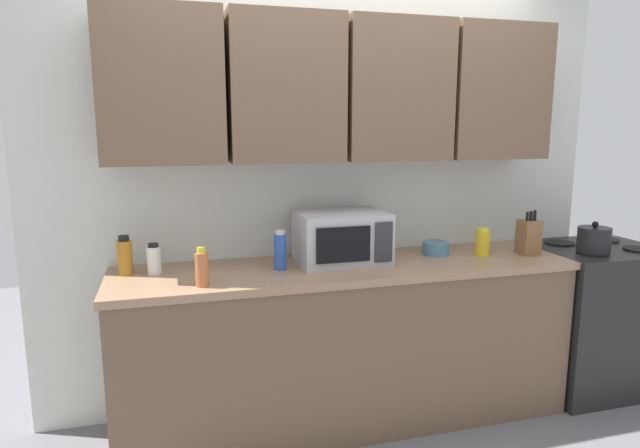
{
  "coord_description": "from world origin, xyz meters",
  "views": [
    {
      "loc": [
        -0.91,
        -2.99,
        1.64
      ],
      "look_at": [
        -0.14,
        -0.25,
        1.12
      ],
      "focal_mm": 30.4,
      "sensor_mm": 36.0,
      "label": 1
    }
  ],
  "objects_px": {
    "knife_block": "(529,237)",
    "bowl_ceramic_small": "(436,248)",
    "kettle": "(594,240)",
    "bottle_spice_jar": "(202,268)",
    "stove_range": "(592,316)",
    "bottle_amber_vinegar": "(125,256)",
    "bottle_blue_cleaner": "(280,251)",
    "bottle_yellow_mustard": "(483,242)",
    "microwave": "(341,237)",
    "bottle_white_jar": "(154,260)"
  },
  "relations": [
    {
      "from": "bottle_blue_cleaner",
      "to": "bottle_spice_jar",
      "type": "xyz_separation_m",
      "value": [
        -0.41,
        -0.19,
        -0.01
      ]
    },
    {
      "from": "kettle",
      "to": "bottle_white_jar",
      "type": "relative_size",
      "value": 1.16
    },
    {
      "from": "knife_block",
      "to": "bottle_white_jar",
      "type": "distance_m",
      "value": 2.09
    },
    {
      "from": "knife_block",
      "to": "bottle_blue_cleaner",
      "type": "height_order",
      "value": "knife_block"
    },
    {
      "from": "knife_block",
      "to": "bottle_white_jar",
      "type": "relative_size",
      "value": 1.65
    },
    {
      "from": "bottle_amber_vinegar",
      "to": "bottle_spice_jar",
      "type": "relative_size",
      "value": 1.07
    },
    {
      "from": "knife_block",
      "to": "bottle_white_jar",
      "type": "bearing_deg",
      "value": 176.04
    },
    {
      "from": "kettle",
      "to": "bottle_blue_cleaner",
      "type": "bearing_deg",
      "value": 175.2
    },
    {
      "from": "bottle_spice_jar",
      "to": "bottle_white_jar",
      "type": "bearing_deg",
      "value": 128.04
    },
    {
      "from": "kettle",
      "to": "bottle_white_jar",
      "type": "bearing_deg",
      "value": 174.36
    },
    {
      "from": "stove_range",
      "to": "bottle_white_jar",
      "type": "xyz_separation_m",
      "value": [
        -2.63,
        0.1,
        0.52
      ]
    },
    {
      "from": "bottle_yellow_mustard",
      "to": "microwave",
      "type": "bearing_deg",
      "value": 175.07
    },
    {
      "from": "bottle_amber_vinegar",
      "to": "bowl_ceramic_small",
      "type": "distance_m",
      "value": 1.71
    },
    {
      "from": "knife_block",
      "to": "bottle_amber_vinegar",
      "type": "distance_m",
      "value": 2.23
    },
    {
      "from": "bottle_yellow_mustard",
      "to": "bowl_ceramic_small",
      "type": "height_order",
      "value": "bottle_yellow_mustard"
    },
    {
      "from": "microwave",
      "to": "bottle_yellow_mustard",
      "type": "relative_size",
      "value": 3.01
    },
    {
      "from": "microwave",
      "to": "bowl_ceramic_small",
      "type": "bearing_deg",
      "value": 2.64
    },
    {
      "from": "microwave",
      "to": "bottle_amber_vinegar",
      "type": "xyz_separation_m",
      "value": [
        -1.12,
        0.06,
        -0.05
      ]
    },
    {
      "from": "microwave",
      "to": "bowl_ceramic_small",
      "type": "height_order",
      "value": "microwave"
    },
    {
      "from": "bottle_white_jar",
      "to": "kettle",
      "type": "bearing_deg",
      "value": -5.64
    },
    {
      "from": "microwave",
      "to": "bottle_yellow_mustard",
      "type": "xyz_separation_m",
      "value": [
        0.83,
        -0.07,
        -0.06
      ]
    },
    {
      "from": "bottle_amber_vinegar",
      "to": "microwave",
      "type": "bearing_deg",
      "value": -2.99
    },
    {
      "from": "stove_range",
      "to": "bottle_blue_cleaner",
      "type": "bearing_deg",
      "value": 179.62
    },
    {
      "from": "microwave",
      "to": "bottle_yellow_mustard",
      "type": "height_order",
      "value": "microwave"
    },
    {
      "from": "stove_range",
      "to": "bottle_amber_vinegar",
      "type": "xyz_separation_m",
      "value": [
        -2.77,
        0.13,
        0.54
      ]
    },
    {
      "from": "bottle_amber_vinegar",
      "to": "bottle_spice_jar",
      "type": "distance_m",
      "value": 0.48
    },
    {
      "from": "bottle_blue_cleaner",
      "to": "bottle_white_jar",
      "type": "relative_size",
      "value": 1.31
    },
    {
      "from": "microwave",
      "to": "bottle_spice_jar",
      "type": "distance_m",
      "value": 0.81
    },
    {
      "from": "knife_block",
      "to": "bowl_ceramic_small",
      "type": "distance_m",
      "value": 0.54
    },
    {
      "from": "bottle_blue_cleaner",
      "to": "bottle_white_jar",
      "type": "xyz_separation_m",
      "value": [
        -0.63,
        0.09,
        -0.03
      ]
    },
    {
      "from": "stove_range",
      "to": "bottle_spice_jar",
      "type": "distance_m",
      "value": 2.47
    },
    {
      "from": "microwave",
      "to": "bottle_amber_vinegar",
      "type": "bearing_deg",
      "value": 177.01
    },
    {
      "from": "knife_block",
      "to": "bowl_ceramic_small",
      "type": "xyz_separation_m",
      "value": [
        -0.52,
        0.14,
        -0.07
      ]
    },
    {
      "from": "bottle_amber_vinegar",
      "to": "bottle_spice_jar",
      "type": "bearing_deg",
      "value": -40.92
    },
    {
      "from": "kettle",
      "to": "microwave",
      "type": "bearing_deg",
      "value": 171.71
    },
    {
      "from": "stove_range",
      "to": "microwave",
      "type": "bearing_deg",
      "value": 177.39
    },
    {
      "from": "bottle_yellow_mustard",
      "to": "kettle",
      "type": "bearing_deg",
      "value": -12.55
    },
    {
      "from": "bottle_spice_jar",
      "to": "bottle_yellow_mustard",
      "type": "bearing_deg",
      "value": 6.5
    },
    {
      "from": "bottle_amber_vinegar",
      "to": "bottle_white_jar",
      "type": "bearing_deg",
      "value": -12.45
    },
    {
      "from": "stove_range",
      "to": "microwave",
      "type": "distance_m",
      "value": 1.75
    },
    {
      "from": "bottle_amber_vinegar",
      "to": "bottle_spice_jar",
      "type": "xyz_separation_m",
      "value": [
        0.36,
        -0.31,
        -0.01
      ]
    },
    {
      "from": "kettle",
      "to": "bottle_spice_jar",
      "type": "bearing_deg",
      "value": -179.02
    },
    {
      "from": "bottle_blue_cleaner",
      "to": "bottle_yellow_mustard",
      "type": "relative_size",
      "value": 1.3
    },
    {
      "from": "bottle_white_jar",
      "to": "bowl_ceramic_small",
      "type": "height_order",
      "value": "bottle_white_jar"
    },
    {
      "from": "stove_range",
      "to": "kettle",
      "type": "relative_size",
      "value": 4.96
    },
    {
      "from": "bottle_blue_cleaner",
      "to": "bowl_ceramic_small",
      "type": "distance_m",
      "value": 0.95
    },
    {
      "from": "stove_range",
      "to": "bottle_spice_jar",
      "type": "height_order",
      "value": "bottle_spice_jar"
    },
    {
      "from": "bottle_blue_cleaner",
      "to": "bottle_amber_vinegar",
      "type": "height_order",
      "value": "bottle_blue_cleaner"
    },
    {
      "from": "bottle_yellow_mustard",
      "to": "bowl_ceramic_small",
      "type": "distance_m",
      "value": 0.27
    },
    {
      "from": "kettle",
      "to": "microwave",
      "type": "height_order",
      "value": "microwave"
    }
  ]
}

